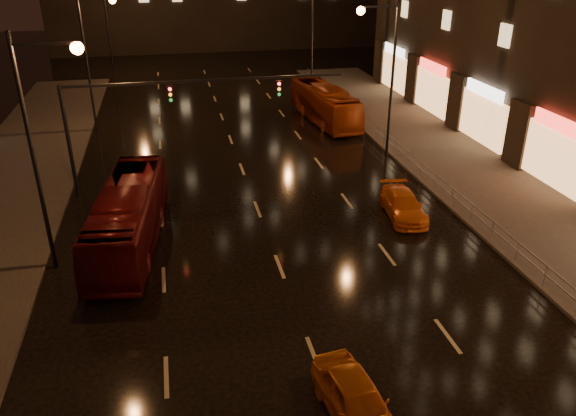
{
  "coord_description": "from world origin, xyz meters",
  "views": [
    {
      "loc": [
        -4.09,
        -10.76,
        12.87
      ],
      "look_at": [
        0.52,
        10.64,
        2.5
      ],
      "focal_mm": 35.0,
      "sensor_mm": 36.0,
      "label": 1
    }
  ],
  "objects_px": {
    "bus_curb": "(325,104)",
    "taxi_near": "(356,401)",
    "taxi_far": "(403,205)",
    "bus_red": "(129,216)"
  },
  "relations": [
    {
      "from": "bus_red",
      "to": "taxi_near",
      "type": "bearing_deg",
      "value": -54.27
    },
    {
      "from": "bus_red",
      "to": "taxi_far",
      "type": "bearing_deg",
      "value": 7.11
    },
    {
      "from": "taxi_far",
      "to": "bus_curb",
      "type": "bearing_deg",
      "value": 94.79
    },
    {
      "from": "bus_curb",
      "to": "taxi_far",
      "type": "bearing_deg",
      "value": -97.35
    },
    {
      "from": "bus_curb",
      "to": "taxi_near",
      "type": "height_order",
      "value": "bus_curb"
    },
    {
      "from": "taxi_near",
      "to": "taxi_far",
      "type": "distance_m",
      "value": 14.3
    },
    {
      "from": "bus_red",
      "to": "taxi_far",
      "type": "height_order",
      "value": "bus_red"
    },
    {
      "from": "bus_curb",
      "to": "taxi_far",
      "type": "height_order",
      "value": "bus_curb"
    },
    {
      "from": "bus_curb",
      "to": "taxi_near",
      "type": "distance_m",
      "value": 30.9
    },
    {
      "from": "taxi_near",
      "to": "taxi_far",
      "type": "relative_size",
      "value": 0.94
    }
  ]
}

